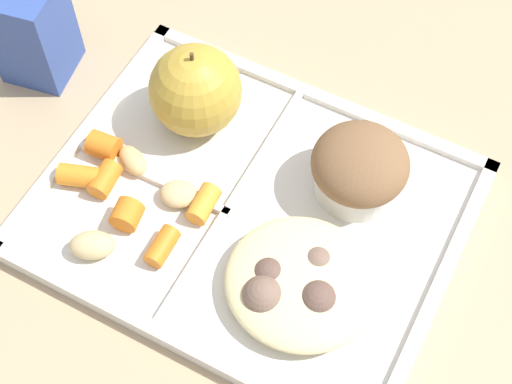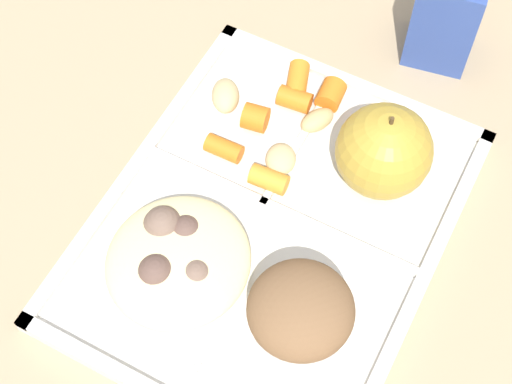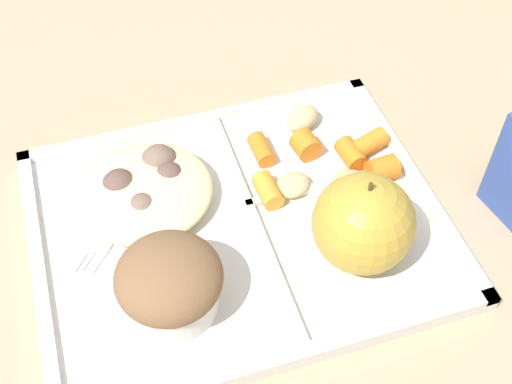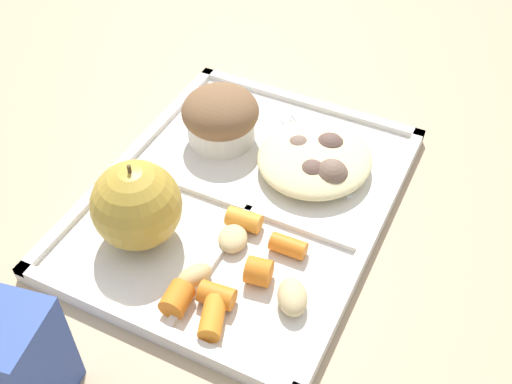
# 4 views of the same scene
# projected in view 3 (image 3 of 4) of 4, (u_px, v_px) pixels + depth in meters

# --- Properties ---
(ground) EXTENTS (6.00, 6.00, 0.00)m
(ground) POSITION_uv_depth(u_px,v_px,m) (237.00, 231.00, 0.62)
(ground) COLOR tan
(lunch_tray) EXTENTS (0.37, 0.29, 0.02)m
(lunch_tray) POSITION_uv_depth(u_px,v_px,m) (238.00, 226.00, 0.62)
(lunch_tray) COLOR silver
(lunch_tray) RESTS_ON ground
(green_apple) EXTENTS (0.09, 0.09, 0.09)m
(green_apple) POSITION_uv_depth(u_px,v_px,m) (363.00, 223.00, 0.56)
(green_apple) COLOR #B79333
(green_apple) RESTS_ON lunch_tray
(bran_muffin) EXTENTS (0.09, 0.09, 0.06)m
(bran_muffin) POSITION_uv_depth(u_px,v_px,m) (170.00, 283.00, 0.53)
(bran_muffin) COLOR silver
(bran_muffin) RESTS_ON lunch_tray
(carrot_slice_back) EXTENTS (0.02, 0.03, 0.02)m
(carrot_slice_back) POSITION_uv_depth(u_px,v_px,m) (351.00, 154.00, 0.65)
(carrot_slice_back) COLOR orange
(carrot_slice_back) RESTS_ON lunch_tray
(carrot_slice_large) EXTENTS (0.02, 0.04, 0.02)m
(carrot_slice_large) POSITION_uv_depth(u_px,v_px,m) (268.00, 191.00, 0.62)
(carrot_slice_large) COLOR orange
(carrot_slice_large) RESTS_ON lunch_tray
(carrot_slice_near_corner) EXTENTS (0.02, 0.04, 0.02)m
(carrot_slice_near_corner) POSITION_uv_depth(u_px,v_px,m) (261.00, 150.00, 0.66)
(carrot_slice_near_corner) COLOR orange
(carrot_slice_near_corner) RESTS_ON lunch_tray
(carrot_slice_center) EXTENTS (0.03, 0.03, 0.02)m
(carrot_slice_center) POSITION_uv_depth(u_px,v_px,m) (382.00, 169.00, 0.64)
(carrot_slice_center) COLOR orange
(carrot_slice_center) RESTS_ON lunch_tray
(carrot_slice_diagonal) EXTENTS (0.03, 0.03, 0.03)m
(carrot_slice_diagonal) POSITION_uv_depth(u_px,v_px,m) (306.00, 145.00, 0.66)
(carrot_slice_diagonal) COLOR orange
(carrot_slice_diagonal) RESTS_ON lunch_tray
(carrot_slice_tilted) EXTENTS (0.04, 0.03, 0.02)m
(carrot_slice_tilted) POSITION_uv_depth(u_px,v_px,m) (368.00, 144.00, 0.66)
(carrot_slice_tilted) COLOR orange
(carrot_slice_tilted) RESTS_ON lunch_tray
(potato_chunk_browned) EXTENTS (0.04, 0.04, 0.02)m
(potato_chunk_browned) POSITION_uv_depth(u_px,v_px,m) (293.00, 185.00, 0.63)
(potato_chunk_browned) COLOR tan
(potato_chunk_browned) RESTS_ON lunch_tray
(potato_chunk_small) EXTENTS (0.05, 0.04, 0.02)m
(potato_chunk_small) POSITION_uv_depth(u_px,v_px,m) (302.00, 119.00, 0.69)
(potato_chunk_small) COLOR tan
(potato_chunk_small) RESTS_ON lunch_tray
(potato_chunk_large) EXTENTS (0.04, 0.03, 0.02)m
(potato_chunk_large) POSITION_uv_depth(u_px,v_px,m) (352.00, 180.00, 0.63)
(potato_chunk_large) COLOR tan
(potato_chunk_large) RESTS_ON lunch_tray
(egg_noodle_pile) EXTENTS (0.13, 0.12, 0.03)m
(egg_noodle_pile) POSITION_uv_depth(u_px,v_px,m) (143.00, 191.00, 0.62)
(egg_noodle_pile) COLOR beige
(egg_noodle_pile) RESTS_ON lunch_tray
(meatball_center) EXTENTS (0.03, 0.03, 0.03)m
(meatball_center) POSITION_uv_depth(u_px,v_px,m) (120.00, 187.00, 0.62)
(meatball_center) COLOR brown
(meatball_center) RESTS_ON lunch_tray
(meatball_back) EXTENTS (0.03, 0.03, 0.03)m
(meatball_back) POSITION_uv_depth(u_px,v_px,m) (169.00, 178.00, 0.63)
(meatball_back) COLOR brown
(meatball_back) RESTS_ON lunch_tray
(meatball_front) EXTENTS (0.04, 0.04, 0.04)m
(meatball_front) POSITION_uv_depth(u_px,v_px,m) (159.00, 163.00, 0.64)
(meatball_front) COLOR #755B4C
(meatball_front) RESTS_ON lunch_tray
(meatball_side) EXTENTS (0.03, 0.03, 0.03)m
(meatball_side) POSITION_uv_depth(u_px,v_px,m) (143.00, 209.00, 0.60)
(meatball_side) COLOR #755B4C
(meatball_side) RESTS_ON lunch_tray
(plastic_fork) EXTENTS (0.11, 0.12, 0.00)m
(plastic_fork) POSITION_uv_depth(u_px,v_px,m) (118.00, 218.00, 0.61)
(plastic_fork) COLOR white
(plastic_fork) RESTS_ON lunch_tray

